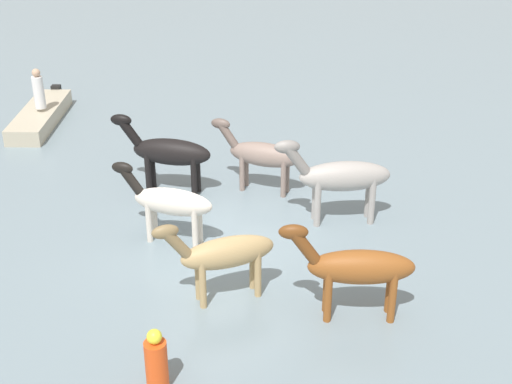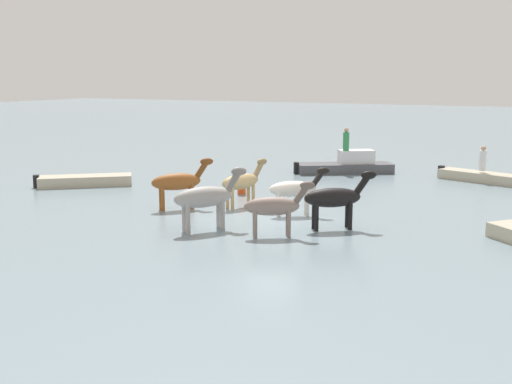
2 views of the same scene
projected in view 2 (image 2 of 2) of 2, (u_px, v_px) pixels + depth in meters
The scene contains 13 objects.
ground_plane at pixel (268, 218), 21.50m from camera, with size 180.05×180.05×0.00m, color gray.
horse_lead at pixel (335, 198), 19.73m from camera, with size 1.79×2.19×1.91m.
horse_dark_mare at pixel (274, 206), 18.84m from camera, with size 1.45×2.11×1.75m.
horse_gray_outer at pixel (206, 197), 19.53m from camera, with size 2.35×1.84×2.02m.
horse_dun_straggler at pixel (242, 181), 23.19m from camera, with size 2.27×1.14×1.78m.
horse_mid_herd at pixel (179, 182), 22.77m from camera, with size 2.08×1.89×1.90m.
horse_chestnut_trailing at pixel (295, 189), 21.77m from camera, with size 1.52×2.04×1.73m.
boat_launch_far at pixel (347, 167), 31.47m from camera, with size 3.79×4.91×1.35m.
boat_motor_center at pixel (478, 178), 28.92m from camera, with size 2.17×4.00×0.71m.
boat_tender_starboard at pixel (85, 182), 27.77m from camera, with size 3.48×3.96×0.72m.
person_watcher_seated at pixel (346, 140), 30.93m from camera, with size 0.32×0.32×1.19m.
person_helmsman_aft at pixel (483, 159), 28.48m from camera, with size 0.32×0.32×1.19m.
buoy_channel_marker at pixel (242, 182), 25.87m from camera, with size 0.36×0.36×1.14m.
Camera 2 is at (18.90, 9.03, 4.96)m, focal length 42.28 mm.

